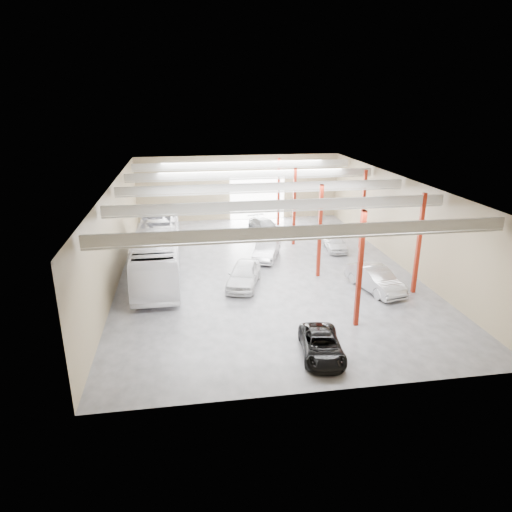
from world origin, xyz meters
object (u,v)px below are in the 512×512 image
object	(u,v)px
car_right_far	(335,242)
car_right_near	(375,279)
car_row_c	(265,226)
coach_bus	(158,253)
black_sedan	(322,345)
car_row_a	(244,274)
car_row_b	(267,249)

from	to	relation	value
car_right_far	car_right_near	bearing A→B (deg)	-85.58
car_row_c	coach_bus	bearing A→B (deg)	-149.39
black_sedan	car_right_near	bearing A→B (deg)	58.86
car_row_c	car_right_far	xyz separation A→B (m)	(5.23, -6.09, -0.03)
car_row_a	car_row_b	distance (m)	6.12
car_right_near	car_row_b	bearing A→B (deg)	116.55
car_row_b	car_row_c	bearing A→B (deg)	101.18
car_right_near	black_sedan	bearing A→B (deg)	-141.29
car_row_a	car_right_far	world-z (taller)	car_row_a
black_sedan	car_row_a	world-z (taller)	car_row_a
car_row_b	car_right_far	xyz separation A→B (m)	(6.38, 1.31, -0.10)
car_row_a	car_row_b	xyz separation A→B (m)	(2.67, 5.50, -0.06)
car_right_far	black_sedan	bearing A→B (deg)	-105.60
black_sedan	coach_bus	bearing A→B (deg)	131.96
coach_bus	car_right_far	xyz separation A→B (m)	(15.14, 3.88, -1.14)
coach_bus	car_row_b	distance (m)	9.19
car_row_c	car_right_far	world-z (taller)	car_row_c
coach_bus	car_right_far	world-z (taller)	coach_bus
car_row_a	coach_bus	bearing A→B (deg)	171.16
coach_bus	car_row_b	bearing A→B (deg)	16.07
car_row_b	car_row_a	bearing A→B (deg)	-95.90
car_row_a	car_right_near	bearing A→B (deg)	2.86
car_row_b	car_row_c	distance (m)	7.49
car_row_c	car_right_near	distance (m)	16.01
coach_bus	car_right_far	size ratio (longest dim) A/B	3.23
black_sedan	car_row_a	xyz separation A→B (m)	(-2.77, 10.00, 0.24)
car_right_near	car_row_c	bearing A→B (deg)	96.21
black_sedan	car_right_near	distance (m)	9.93
coach_bus	car_row_c	distance (m)	14.10
car_row_c	car_right_near	bearing A→B (deg)	-85.76
car_row_a	car_right_far	bearing A→B (deg)	53.89
black_sedan	car_row_a	bearing A→B (deg)	113.05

